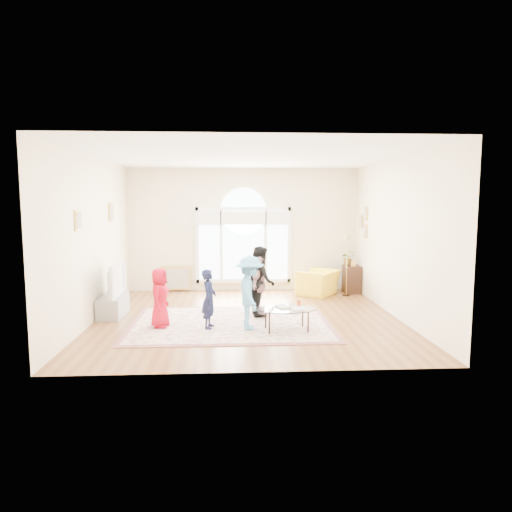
{
  "coord_description": "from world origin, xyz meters",
  "views": [
    {
      "loc": [
        -0.33,
        -8.99,
        2.29
      ],
      "look_at": [
        0.19,
        0.3,
        1.22
      ],
      "focal_mm": 32.0,
      "sensor_mm": 36.0,
      "label": 1
    }
  ],
  "objects": [
    {
      "name": "child_black",
      "position": [
        0.27,
        0.16,
        0.73
      ],
      "size": [
        0.61,
        0.74,
        1.42
      ],
      "primitive_type": "imported",
      "rotation": [
        0.0,
        0.0,
        1.68
      ],
      "color": "black",
      "rests_on": "area_rug"
    },
    {
      "name": "floor_lamp",
      "position": [
        2.55,
        2.1,
        1.28
      ],
      "size": [
        0.3,
        0.3,
        1.51
      ],
      "color": "black",
      "rests_on": "ground"
    },
    {
      "name": "armchair",
      "position": [
        1.86,
        2.2,
        0.31
      ],
      "size": [
        1.25,
        1.27,
        0.62
      ],
      "primitive_type": "imported",
      "rotation": [
        0.0,
        0.0,
        4.07
      ],
      "color": "yellow",
      "rests_on": "ground"
    },
    {
      "name": "child_navy",
      "position": [
        -0.73,
        -0.78,
        0.56
      ],
      "size": [
        0.32,
        0.43,
        1.08
      ],
      "primitive_type": "imported",
      "rotation": [
        0.0,
        0.0,
        1.4
      ],
      "color": "#141939",
      "rests_on": "area_rug"
    },
    {
      "name": "television",
      "position": [
        -2.74,
        0.3,
        0.75
      ],
      "size": [
        0.18,
        1.15,
        0.66
      ],
      "color": "black",
      "rests_on": "tv_console"
    },
    {
      "name": "child_red",
      "position": [
        -1.64,
        -0.66,
        0.57
      ],
      "size": [
        0.42,
        0.58,
        1.1
      ],
      "primitive_type": "imported",
      "rotation": [
        0.0,
        0.0,
        1.43
      ],
      "color": "red",
      "rests_on": "area_rug"
    },
    {
      "name": "tv_console",
      "position": [
        -2.75,
        0.3,
        0.21
      ],
      "size": [
        0.45,
        1.0,
        0.42
      ],
      "primitive_type": "cube",
      "color": "gray",
      "rests_on": "ground"
    },
    {
      "name": "potted_plant",
      "position": [
        2.7,
        2.59,
        0.89
      ],
      "size": [
        0.41,
        0.37,
        0.38
      ],
      "primitive_type": "imported",
      "rotation": [
        0.0,
        0.0,
        0.26
      ],
      "color": "#33722D",
      "rests_on": "plant_pedestal"
    },
    {
      "name": "child_blue",
      "position": [
        0.01,
        -0.88,
        0.69
      ],
      "size": [
        0.55,
        0.9,
        1.34
      ],
      "primitive_type": "imported",
      "rotation": [
        0.0,
        0.0,
        1.63
      ],
      "color": "#5CAEE8",
      "rests_on": "area_rug"
    },
    {
      "name": "child_pink",
      "position": [
        0.23,
        0.09,
        0.64
      ],
      "size": [
        0.52,
        0.79,
        1.24
      ],
      "primitive_type": "imported",
      "rotation": [
        0.0,
        0.0,
        1.25
      ],
      "color": "#C78F93",
      "rests_on": "area_rug"
    },
    {
      "name": "coffee_table",
      "position": [
        0.66,
        -1.02,
        0.4
      ],
      "size": [
        1.15,
        0.79,
        0.54
      ],
      "rotation": [
        0.0,
        0.0,
        0.09
      ],
      "color": "silver",
      "rests_on": "ground"
    },
    {
      "name": "plant_pedestal",
      "position": [
        2.7,
        2.59,
        0.35
      ],
      "size": [
        0.2,
        0.2,
        0.7
      ],
      "primitive_type": "cylinder",
      "color": "white",
      "rests_on": "ground"
    },
    {
      "name": "room_shell",
      "position": [
        0.01,
        2.83,
        1.57
      ],
      "size": [
        6.0,
        6.0,
        6.0
      ],
      "color": "#F2E2C1",
      "rests_on": "ground"
    },
    {
      "name": "area_rug",
      "position": [
        -0.35,
        -0.45,
        0.01
      ],
      "size": [
        3.6,
        2.6,
        0.02
      ],
      "primitive_type": "cube",
      "color": "beige",
      "rests_on": "ground"
    },
    {
      "name": "leaning_picture",
      "position": [
        -1.79,
        2.9,
        0.0
      ],
      "size": [
        0.8,
        0.14,
        0.62
      ],
      "primitive_type": "cube",
      "rotation": [
        -0.14,
        0.0,
        0.0
      ],
      "color": "tan",
      "rests_on": "ground"
    },
    {
      "name": "rug_border",
      "position": [
        -0.35,
        -0.45,
        0.01
      ],
      "size": [
        3.8,
        2.8,
        0.01
      ],
      "primitive_type": "cube",
      "color": "#8A4F4F",
      "rests_on": "ground"
    },
    {
      "name": "ground",
      "position": [
        0.0,
        0.0,
        0.0
      ],
      "size": [
        6.0,
        6.0,
        0.0
      ],
      "primitive_type": "plane",
      "color": "brown",
      "rests_on": "ground"
    },
    {
      "name": "side_cabinet",
      "position": [
        2.78,
        2.46,
        0.35
      ],
      "size": [
        0.4,
        0.5,
        0.7
      ],
      "primitive_type": "cube",
      "color": "black",
      "rests_on": "ground"
    }
  ]
}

